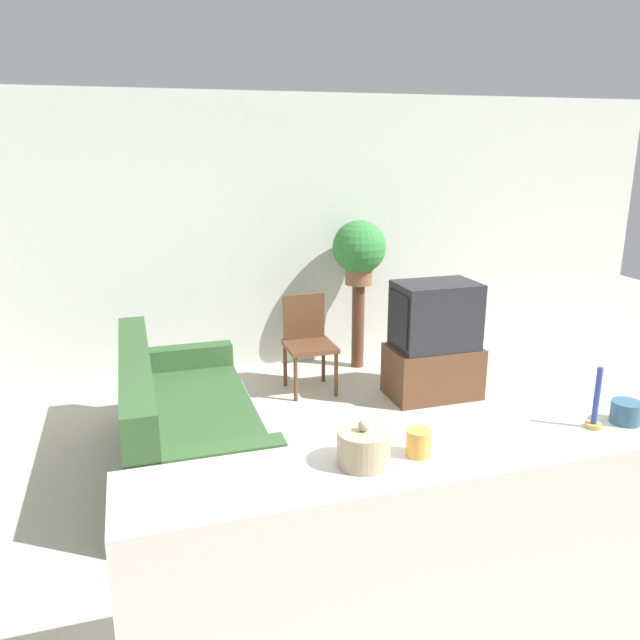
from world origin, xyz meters
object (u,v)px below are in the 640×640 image
wooden_chair (308,338)px  potted_plant (359,249)px  couch (184,429)px  decorative_bowl (363,447)px  television (435,315)px

wooden_chair → potted_plant: bearing=32.7°
couch → potted_plant: bearing=40.1°
wooden_chair → decorative_bowl: size_ratio=4.35×
couch → wooden_chair: 1.73m
wooden_chair → decorative_bowl: 3.45m
potted_plant → decorative_bowl: size_ratio=3.15×
television → decorative_bowl: 3.33m
couch → decorative_bowl: bearing=-76.3°
potted_plant → television: bearing=-68.3°
couch → decorative_bowl: (0.52, -2.12, 0.84)m
wooden_chair → decorative_bowl: (-0.73, -3.31, 0.64)m
potted_plant → wooden_chair: bearing=-147.3°
couch → potted_plant: (1.91, 1.61, 0.93)m
television → potted_plant: size_ratio=1.13×
television → wooden_chair: size_ratio=0.82×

